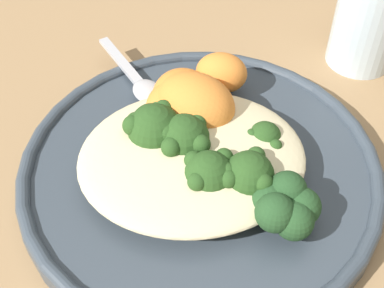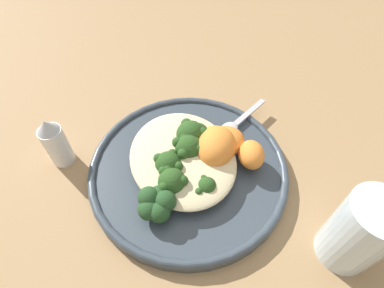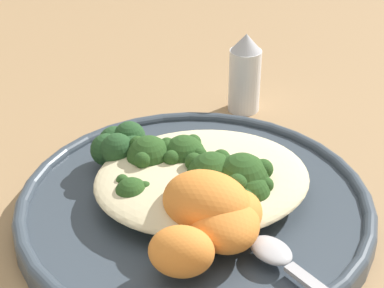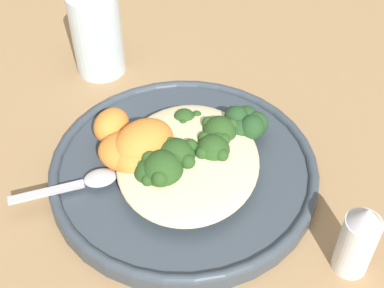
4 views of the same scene
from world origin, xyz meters
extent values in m
plane|color=#9E7A51|center=(0.00, 0.00, 0.00)|extent=(4.00, 4.00, 0.00)
cylinder|color=#38424C|center=(-0.01, -0.01, 0.01)|extent=(0.30, 0.30, 0.02)
torus|color=#38424C|center=(-0.01, -0.01, 0.02)|extent=(0.30, 0.30, 0.01)
ellipsoid|color=beige|center=(-0.02, -0.01, 0.03)|extent=(0.18, 0.15, 0.02)
ellipsoid|color=#9EBC66|center=(0.00, 0.04, 0.03)|extent=(0.07, 0.04, 0.02)
sphere|color=#284C1E|center=(-0.03, 0.05, 0.04)|extent=(0.03, 0.03, 0.03)
sphere|color=#284C1E|center=(-0.03, 0.06, 0.04)|extent=(0.01, 0.01, 0.01)
sphere|color=#284C1E|center=(-0.03, 0.04, 0.04)|extent=(0.01, 0.01, 0.01)
ellipsoid|color=#9EBC66|center=(-0.01, 0.03, 0.03)|extent=(0.08, 0.02, 0.01)
sphere|color=#284C1E|center=(-0.05, 0.02, 0.04)|extent=(0.03, 0.03, 0.03)
sphere|color=#284C1E|center=(-0.04, 0.04, 0.05)|extent=(0.01, 0.01, 0.01)
sphere|color=#284C1E|center=(-0.06, 0.02, 0.05)|extent=(0.01, 0.01, 0.01)
sphere|color=#284C1E|center=(-0.04, 0.01, 0.05)|extent=(0.01, 0.01, 0.01)
ellipsoid|color=#9EBC66|center=(-0.01, 0.03, 0.03)|extent=(0.08, 0.05, 0.02)
sphere|color=#284C1E|center=(-0.05, 0.01, 0.04)|extent=(0.04, 0.04, 0.04)
sphere|color=#284C1E|center=(-0.04, 0.03, 0.05)|extent=(0.02, 0.02, 0.02)
sphere|color=#284C1E|center=(-0.07, 0.01, 0.05)|extent=(0.02, 0.02, 0.02)
sphere|color=#284C1E|center=(-0.04, 0.00, 0.05)|extent=(0.02, 0.02, 0.02)
ellipsoid|color=#9EBC66|center=(0.00, 0.02, 0.03)|extent=(0.06, 0.06, 0.02)
sphere|color=#284C1E|center=(-0.03, 0.00, 0.04)|extent=(0.04, 0.04, 0.04)
sphere|color=#284C1E|center=(-0.02, 0.01, 0.05)|extent=(0.02, 0.02, 0.02)
sphere|color=#284C1E|center=(-0.04, 0.01, 0.05)|extent=(0.02, 0.02, 0.02)
sphere|color=#284C1E|center=(-0.04, -0.01, 0.05)|extent=(0.02, 0.02, 0.02)
sphere|color=#284C1E|center=(-0.02, -0.01, 0.05)|extent=(0.02, 0.02, 0.02)
ellipsoid|color=#9EBC66|center=(0.00, 0.00, 0.03)|extent=(0.04, 0.08, 0.02)
sphere|color=#284C1E|center=(-0.01, -0.04, 0.04)|extent=(0.04, 0.04, 0.04)
sphere|color=#284C1E|center=(0.00, -0.03, 0.05)|extent=(0.01, 0.01, 0.01)
sphere|color=#284C1E|center=(-0.02, -0.03, 0.05)|extent=(0.01, 0.01, 0.01)
sphere|color=#284C1E|center=(-0.02, -0.05, 0.05)|extent=(0.01, 0.01, 0.01)
sphere|color=#284C1E|center=(0.00, -0.05, 0.05)|extent=(0.01, 0.01, 0.01)
ellipsoid|color=#9EBC66|center=(0.01, 0.00, 0.03)|extent=(0.03, 0.09, 0.02)
sphere|color=#284C1E|center=(0.02, -0.04, 0.04)|extent=(0.04, 0.04, 0.04)
sphere|color=#284C1E|center=(0.02, -0.03, 0.05)|extent=(0.01, 0.01, 0.01)
sphere|color=#284C1E|center=(0.00, -0.04, 0.05)|extent=(0.01, 0.01, 0.01)
sphere|color=#284C1E|center=(0.02, -0.05, 0.05)|extent=(0.01, 0.01, 0.01)
ellipsoid|color=#9EBC66|center=(0.02, 0.02, 0.03)|extent=(0.05, 0.06, 0.01)
sphere|color=#284C1E|center=(0.04, 0.00, 0.04)|extent=(0.03, 0.03, 0.03)
sphere|color=#284C1E|center=(0.04, 0.01, 0.04)|extent=(0.01, 0.01, 0.01)
sphere|color=#284C1E|center=(0.03, 0.00, 0.04)|extent=(0.01, 0.01, 0.01)
sphere|color=#284C1E|center=(0.04, -0.01, 0.04)|extent=(0.01, 0.01, 0.01)
ellipsoid|color=orange|center=(-0.03, 0.05, 0.04)|extent=(0.06, 0.07, 0.03)
ellipsoid|color=orange|center=(0.02, 0.08, 0.04)|extent=(0.06, 0.05, 0.04)
ellipsoid|color=orange|center=(-0.02, 0.05, 0.04)|extent=(0.06, 0.07, 0.04)
ellipsoid|color=orange|center=(-0.01, 0.04, 0.05)|extent=(0.09, 0.09, 0.05)
sphere|color=#234723|center=(0.05, -0.07, 0.04)|extent=(0.03, 0.03, 0.03)
sphere|color=#234723|center=(0.04, -0.06, 0.04)|extent=(0.03, 0.03, 0.03)
sphere|color=#234723|center=(0.03, -0.06, 0.04)|extent=(0.03, 0.03, 0.03)
sphere|color=#234723|center=(0.03, -0.08, 0.04)|extent=(0.03, 0.03, 0.03)
sphere|color=#234723|center=(0.04, -0.08, 0.04)|extent=(0.03, 0.03, 0.03)
ellipsoid|color=#B7B7BC|center=(-0.05, 0.08, 0.03)|extent=(0.04, 0.04, 0.01)
cylinder|color=white|center=(-0.11, -0.18, 0.03)|extent=(0.03, 0.03, 0.07)
cone|color=#B2B2B7|center=(-0.11, -0.18, 0.08)|extent=(0.03, 0.03, 0.02)
camera|label=1|loc=(-0.06, -0.29, 0.35)|focal=50.00mm
camera|label=2|loc=(0.22, -0.09, 0.39)|focal=28.00mm
camera|label=3|loc=(0.09, 0.41, 0.33)|focal=60.00mm
camera|label=4|loc=(-0.41, -0.06, 0.45)|focal=50.00mm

